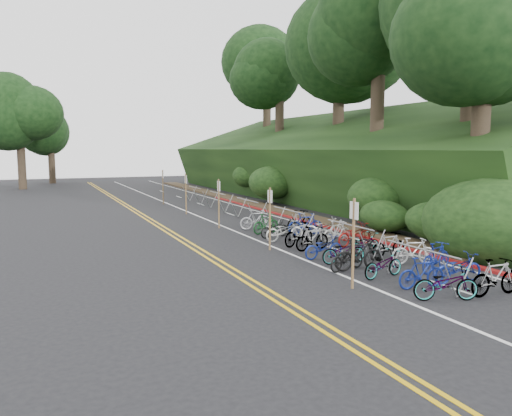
{
  "coord_description": "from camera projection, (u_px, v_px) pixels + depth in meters",
  "views": [
    {
      "loc": [
        -7.82,
        -12.65,
        4.02
      ],
      "look_at": [
        1.42,
        8.22,
        1.3
      ],
      "focal_mm": 35.0,
      "sensor_mm": 36.0,
      "label": 1
    }
  ],
  "objects": [
    {
      "name": "signpost_near",
      "position": [
        353.0,
        237.0,
        14.25
      ],
      "size": [
        0.08,
        0.4,
        2.63
      ],
      "color": "brown",
      "rests_on": "ground"
    },
    {
      "name": "bike_front",
      "position": [
        347.0,
        258.0,
        16.52
      ],
      "size": [
        0.99,
        1.71,
        0.85
      ],
      "primitive_type": "imported",
      "rotation": [
        0.0,
        0.0,
        1.86
      ],
      "color": "black",
      "rests_on": "ground"
    },
    {
      "name": "bike_rack_front",
      "position": [
        421.0,
        258.0,
        14.73
      ],
      "size": [
        1.11,
        3.04,
        1.1
      ],
      "color": "gray",
      "rests_on": "ground"
    },
    {
      "name": "embankment",
      "position": [
        338.0,
        168.0,
        37.29
      ],
      "size": [
        14.3,
        48.14,
        9.11
      ],
      "color": "black",
      "rests_on": "ground"
    },
    {
      "name": "signposts_rest",
      "position": [
        201.0,
        195.0,
        27.88
      ],
      "size": [
        0.08,
        18.4,
        2.5
      ],
      "color": "brown",
      "rests_on": "ground"
    },
    {
      "name": "tree_cluster",
      "position": [
        283.0,
        60.0,
        37.76
      ],
      "size": [
        31.74,
        53.45,
        17.11
      ],
      "color": "#2D2319",
      "rests_on": "ground"
    },
    {
      "name": "ground",
      "position": [
        323.0,
        282.0,
        15.1
      ],
      "size": [
        120.0,
        120.0,
        0.0
      ],
      "primitive_type": "plane",
      "color": "black",
      "rests_on": "ground"
    },
    {
      "name": "bike_valet",
      "position": [
        344.0,
        241.0,
        19.17
      ],
      "size": [
        3.24,
        14.74,
        1.08
      ],
      "color": "slate",
      "rests_on": "ground"
    },
    {
      "name": "bike_racks_rest",
      "position": [
        247.0,
        205.0,
        28.01
      ],
      "size": [
        1.14,
        23.0,
        1.17
      ],
      "color": "gray",
      "rests_on": "ground"
    },
    {
      "name": "red_curb",
      "position": [
        298.0,
        219.0,
        28.28
      ],
      "size": [
        0.25,
        28.0,
        0.1
      ],
      "primitive_type": "cube",
      "color": "maroon",
      "rests_on": "ground"
    },
    {
      "name": "road_markings",
      "position": [
        226.0,
        231.0,
        24.52
      ],
      "size": [
        7.47,
        80.0,
        0.01
      ],
      "color": "gold",
      "rests_on": "ground"
    }
  ]
}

